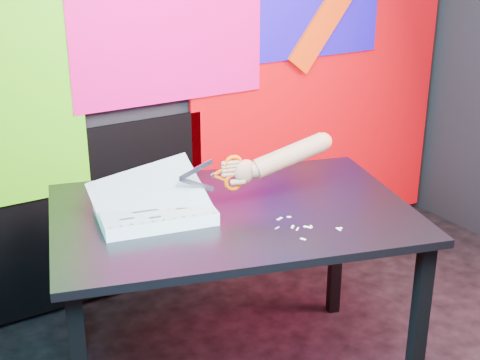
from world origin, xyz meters
TOP-DOWN VIEW (x-y plane):
  - room at (0.00, 0.00)m, footprint 3.01×3.01m
  - backdrop at (0.06, 1.46)m, footprint 2.88×0.05m
  - work_table at (-0.42, 0.62)m, footprint 1.48×1.19m
  - printout_stack at (-0.69, 0.70)m, footprint 0.44×0.36m
  - scissors at (-0.42, 0.64)m, footprint 0.23×0.07m
  - hand_forearm at (-0.22, 0.59)m, footprint 0.41×0.14m
  - paper_clippings at (-0.28, 0.36)m, footprint 0.20×0.20m

SIDE VIEW (x-z plane):
  - work_table at x=-0.42m, z-range 0.29..1.04m
  - paper_clippings at x=-0.28m, z-range 0.75..0.75m
  - printout_stack at x=-0.69m, z-range 0.67..0.88m
  - scissors at x=-0.42m, z-range 0.82..0.95m
  - hand_forearm at x=-0.22m, z-range 0.84..1.01m
  - backdrop at x=0.06m, z-range -0.08..2.00m
  - room at x=0.00m, z-range 0.00..2.71m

